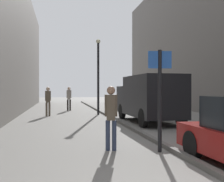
{
  "coord_description": "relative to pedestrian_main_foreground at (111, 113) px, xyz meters",
  "views": [
    {
      "loc": [
        -1.27,
        -2.38,
        1.6
      ],
      "look_at": [
        1.02,
        9.25,
        1.52
      ],
      "focal_mm": 43.6,
      "sensor_mm": 36.0,
      "label": 1
    }
  ],
  "objects": [
    {
      "name": "kerb_strip",
      "position": [
        1.51,
        7.43,
        -0.91
      ],
      "size": [
        0.16,
        40.0,
        0.12
      ],
      "primitive_type": "cube",
      "color": "#615F5B",
      "rests_on": "ground_plane"
    },
    {
      "name": "pedestrian_far_crossing",
      "position": [
        -0.57,
        13.58,
        0.05
      ],
      "size": [
        0.35,
        0.23,
        1.76
      ],
      "rotation": [
        0.0,
        0.0,
        -0.05
      ],
      "color": "black",
      "rests_on": "ground_plane"
    },
    {
      "name": "pedestrian_main_foreground",
      "position": [
        0.0,
        0.0,
        0.0
      ],
      "size": [
        0.33,
        0.23,
        1.68
      ],
      "rotation": [
        0.0,
        0.0,
        -0.25
      ],
      "color": "#2D3851",
      "rests_on": "ground_plane"
    },
    {
      "name": "pedestrian_mid_block",
      "position": [
        -1.95,
        9.56,
        0.03
      ],
      "size": [
        0.33,
        0.25,
        1.73
      ],
      "rotation": [
        0.0,
        0.0,
        0.29
      ],
      "color": "brown",
      "rests_on": "ground_plane"
    },
    {
      "name": "street_sign_post",
      "position": [
        1.19,
        -0.41,
        0.58
      ],
      "size": [
        0.6,
        0.11,
        2.6
      ],
      "rotation": [
        0.0,
        0.0,
        3.0
      ],
      "color": "black",
      "rests_on": "ground_plane"
    },
    {
      "name": "ground_plane",
      "position": [
        -0.07,
        7.43,
        -0.97
      ],
      "size": [
        80.0,
        80.0,
        0.0
      ],
      "primitive_type": "plane",
      "color": "gray"
    },
    {
      "name": "delivery_van",
      "position": [
        2.94,
        5.63,
        0.24
      ],
      "size": [
        2.02,
        5.16,
        2.23
      ],
      "rotation": [
        0.0,
        0.0,
        0.02
      ],
      "color": "black",
      "rests_on": "ground_plane"
    },
    {
      "name": "lamp_post",
      "position": [
        1.12,
        10.04,
        1.75
      ],
      "size": [
        0.28,
        0.28,
        4.76
      ],
      "color": "black",
      "rests_on": "ground_plane"
    }
  ]
}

